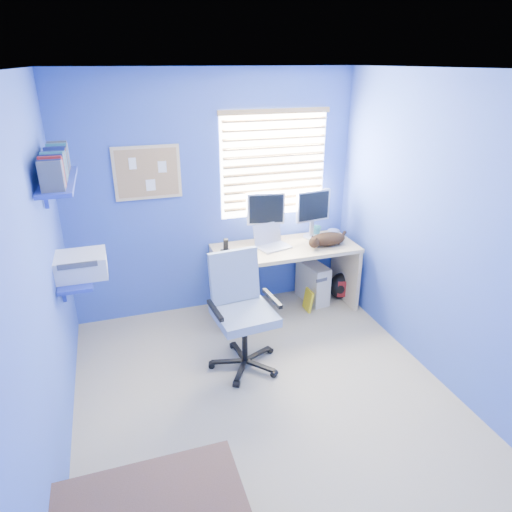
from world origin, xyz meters
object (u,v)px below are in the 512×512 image
object	(u,v)px
cat	(328,239)
tower_pc	(313,282)
laptop	(274,238)
office_chair	(242,326)
desk	(285,278)

from	to	relation	value
cat	tower_pc	world-z (taller)	cat
laptop	cat	bearing A→B (deg)	-26.09
laptop	cat	distance (m)	0.58
cat	tower_pc	distance (m)	0.61
cat	office_chair	world-z (taller)	office_chair
cat	tower_pc	size ratio (longest dim) A/B	0.86
laptop	office_chair	size ratio (longest dim) A/B	0.32
laptop	cat	xyz separation A→B (m)	(0.57, -0.11, -0.04)
desk	cat	xyz separation A→B (m)	(0.44, -0.10, 0.44)
desk	cat	size ratio (longest dim) A/B	3.89
tower_pc	cat	bearing A→B (deg)	-80.39
desk	cat	bearing A→B (deg)	-12.78
office_chair	desk	bearing A→B (deg)	48.56
cat	laptop	bearing A→B (deg)	148.85
desk	tower_pc	bearing A→B (deg)	12.13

